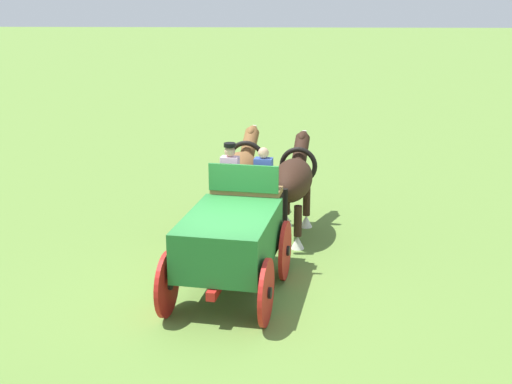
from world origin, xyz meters
TOP-DOWN VIEW (x-y plane):
  - ground_plane at (0.00, 0.00)m, footprint 220.00×220.00m
  - show_wagon at (0.18, -0.03)m, footprint 5.55×2.32m
  - draft_horse_near at (3.66, 0.09)m, footprint 3.22×1.26m
  - draft_horse_off at (3.47, -1.20)m, footprint 3.17×1.23m

SIDE VIEW (x-z plane):
  - ground_plane at x=0.00m, z-range 0.00..0.00m
  - show_wagon at x=0.18m, z-range -0.18..2.43m
  - draft_horse_off at x=3.47m, z-range 0.23..2.42m
  - draft_horse_near at x=3.66m, z-range 0.26..2.54m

